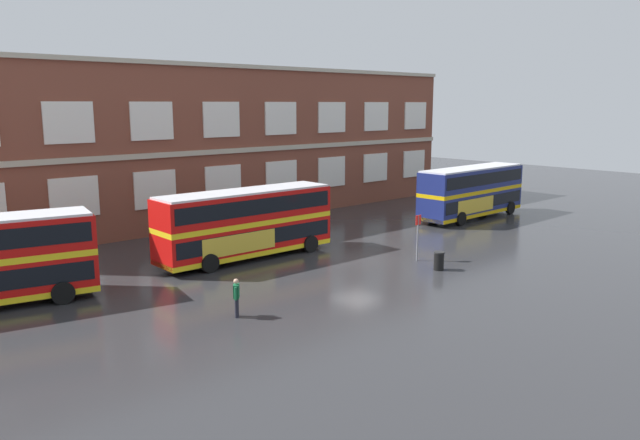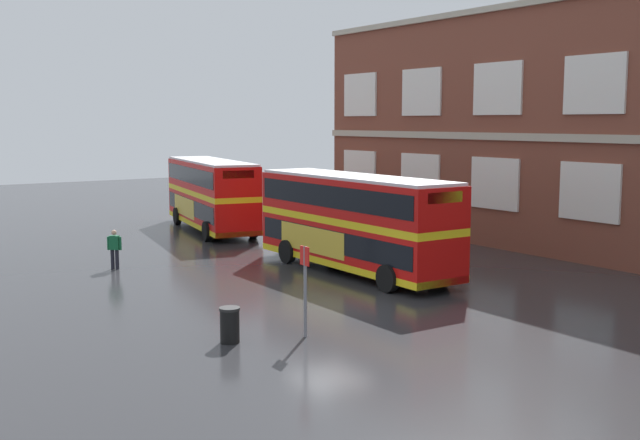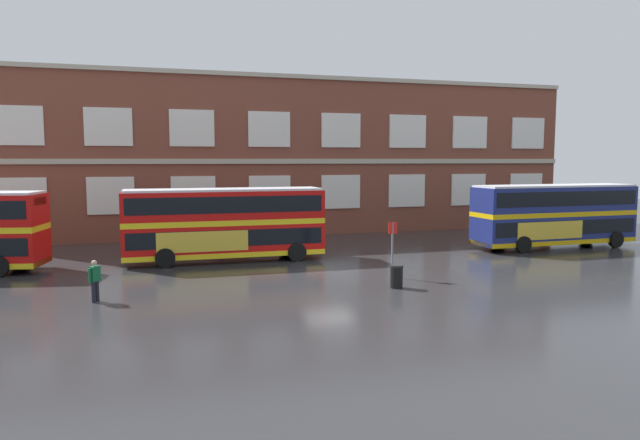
# 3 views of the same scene
# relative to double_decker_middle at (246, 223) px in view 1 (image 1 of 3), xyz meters

# --- Properties ---
(ground_plane) EXTENTS (120.00, 120.00, 0.00)m
(ground_plane) POSITION_rel_double_decker_middle_xyz_m (4.68, -2.57, -2.15)
(ground_plane) COLOR #2B2B2D
(brick_terminal_building) EXTENTS (44.06, 8.19, 11.88)m
(brick_terminal_building) POSITION_rel_double_decker_middle_xyz_m (7.34, 13.41, 3.65)
(brick_terminal_building) COLOR brown
(brick_terminal_building) RESTS_ON ground
(double_decker_middle) EXTENTS (11.03, 2.97, 4.07)m
(double_decker_middle) POSITION_rel_double_decker_middle_xyz_m (0.00, 0.00, 0.00)
(double_decker_middle) COLOR red
(double_decker_middle) RESTS_ON ground
(double_decker_far) EXTENTS (11.06, 3.06, 4.07)m
(double_decker_far) POSITION_rel_double_decker_middle_xyz_m (21.05, -1.18, 0.00)
(double_decker_far) COLOR navy
(double_decker_far) RESTS_ON ground
(waiting_passenger) EXTENTS (0.48, 0.56, 1.70)m
(waiting_passenger) POSITION_rel_double_decker_middle_xyz_m (-6.27, -8.11, -1.22)
(waiting_passenger) COLOR black
(waiting_passenger) RESTS_ON ground
(bus_stand_flag) EXTENTS (0.44, 0.10, 2.70)m
(bus_stand_flag) POSITION_rel_double_decker_middle_xyz_m (7.07, -7.10, -0.51)
(bus_stand_flag) COLOR slate
(bus_stand_flag) RESTS_ON ground
(station_litter_bin) EXTENTS (0.60, 0.60, 1.03)m
(station_litter_bin) POSITION_rel_double_decker_middle_xyz_m (6.35, -9.21, -1.63)
(station_litter_bin) COLOR black
(station_litter_bin) RESTS_ON ground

